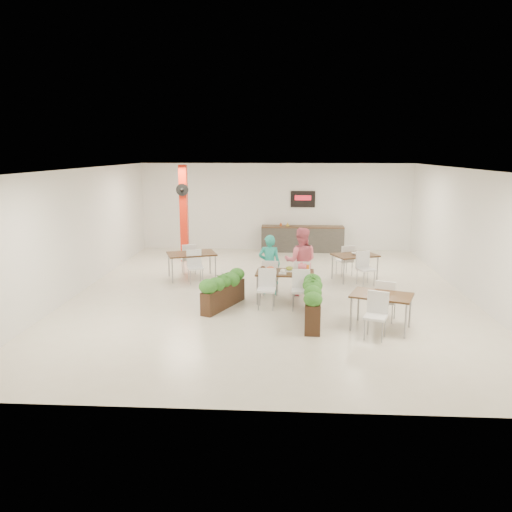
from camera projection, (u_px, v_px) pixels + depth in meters
The scene contains 12 objects.
ground at pixel (271, 293), 12.99m from camera, with size 12.00×12.00×0.00m, color beige.
room_shell at pixel (271, 217), 12.57m from camera, with size 10.10×12.10×3.22m.
red_column at pixel (184, 212), 16.52m from camera, with size 0.40×0.41×3.20m.
service_counter at pixel (302, 238), 18.35m from camera, with size 3.00×0.64×2.20m.
main_table at pixel (285, 276), 12.17m from camera, with size 1.44×1.68×0.92m.
diner_man at pixel (269, 265), 12.80m from camera, with size 0.57×0.37×1.56m, color teal.
diner_woman at pixel (301, 261), 12.74m from camera, with size 0.85×0.66×1.75m, color #F16B81.
planter_left at pixel (223, 288), 11.74m from camera, with size 0.93×1.59×0.88m.
planter_right at pixel (312, 299), 10.77m from camera, with size 0.47×1.98×1.04m.
side_table_a at pixel (192, 257), 14.42m from camera, with size 1.58×1.67×0.92m.
side_table_b at pixel (355, 259), 14.22m from camera, with size 1.41×1.66×0.92m.
side_table_c at pixel (381, 300), 10.27m from camera, with size 1.41×1.66×0.92m.
Camera 1 is at (0.35, -12.51, 3.64)m, focal length 35.00 mm.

